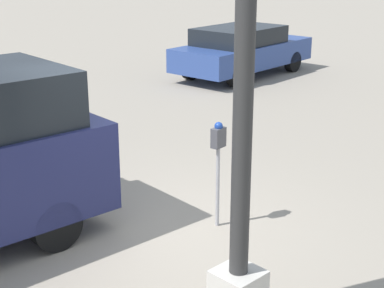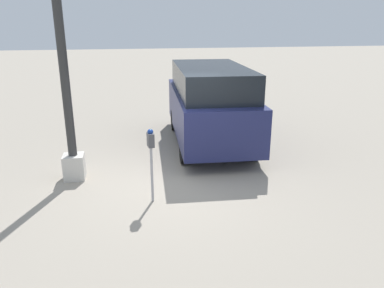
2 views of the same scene
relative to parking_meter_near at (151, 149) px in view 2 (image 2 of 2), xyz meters
name	(u,v)px [view 2 (image 2 of 2)]	position (x,y,z in m)	size (l,w,h in m)	color
ground_plane	(171,184)	(0.74, -0.45, -1.07)	(80.00, 80.00, 0.00)	gray
parking_meter_near	(151,149)	(0.00, 0.00, 0.00)	(0.21, 0.13, 1.45)	#9E9EA3
lamp_post	(67,96)	(1.39, 1.60, 0.76)	(0.44, 0.44, 5.21)	beige
parked_van	(210,103)	(3.28, -1.87, 0.09)	(4.84, 2.19, 2.17)	navy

